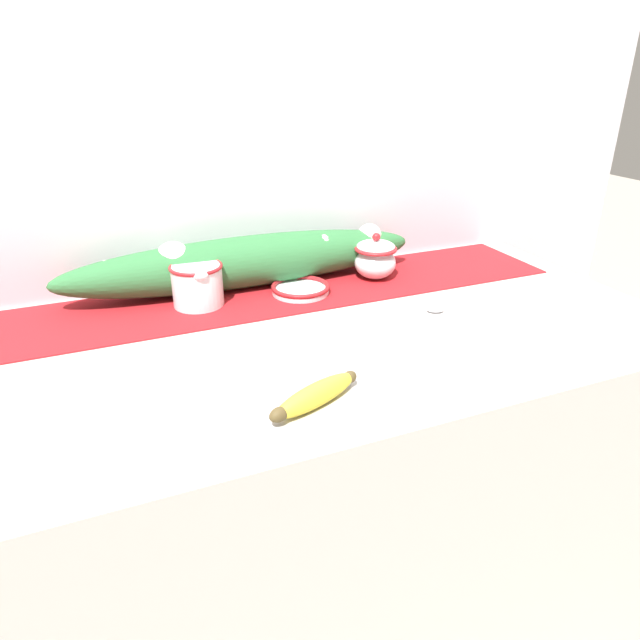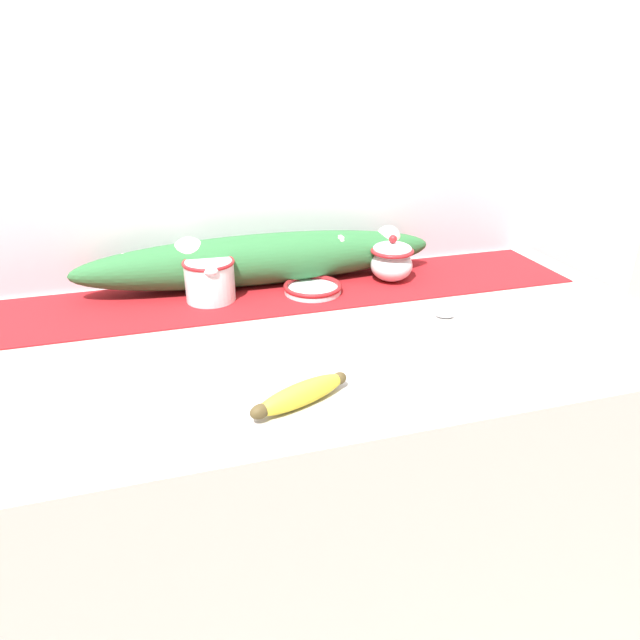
{
  "view_description": "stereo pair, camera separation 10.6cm",
  "coord_description": "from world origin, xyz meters",
  "px_view_note": "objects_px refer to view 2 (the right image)",
  "views": [
    {
      "loc": [
        -0.33,
        -0.94,
        1.36
      ],
      "look_at": [
        0.04,
        -0.05,
        0.92
      ],
      "focal_mm": 32.0,
      "sensor_mm": 36.0,
      "label": 1
    },
    {
      "loc": [
        -0.23,
        -0.97,
        1.36
      ],
      "look_at": [
        0.04,
        -0.05,
        0.92
      ],
      "focal_mm": 32.0,
      "sensor_mm": 36.0,
      "label": 2
    }
  ],
  "objects_px": {
    "banana": "(301,394)",
    "spoon": "(437,315)",
    "cream_pitcher": "(210,279)",
    "sugar_bowl": "(392,260)",
    "small_dish": "(313,288)"
  },
  "relations": [
    {
      "from": "banana",
      "to": "spoon",
      "type": "relative_size",
      "value": 0.98
    },
    {
      "from": "cream_pitcher",
      "to": "spoon",
      "type": "height_order",
      "value": "cream_pitcher"
    },
    {
      "from": "sugar_bowl",
      "to": "banana",
      "type": "bearing_deg",
      "value": -126.86
    },
    {
      "from": "sugar_bowl",
      "to": "small_dish",
      "type": "relative_size",
      "value": 0.84
    },
    {
      "from": "sugar_bowl",
      "to": "cream_pitcher",
      "type": "bearing_deg",
      "value": 179.89
    },
    {
      "from": "spoon",
      "to": "banana",
      "type": "bearing_deg",
      "value": -123.53
    },
    {
      "from": "cream_pitcher",
      "to": "sugar_bowl",
      "type": "xyz_separation_m",
      "value": [
        0.43,
        -0.0,
        0.0
      ]
    },
    {
      "from": "sugar_bowl",
      "to": "small_dish",
      "type": "xyz_separation_m",
      "value": [
        -0.2,
        -0.02,
        -0.04
      ]
    },
    {
      "from": "cream_pitcher",
      "to": "spoon",
      "type": "xyz_separation_m",
      "value": [
        0.44,
        -0.22,
        -0.05
      ]
    },
    {
      "from": "cream_pitcher",
      "to": "banana",
      "type": "xyz_separation_m",
      "value": [
        0.08,
        -0.46,
        -0.03
      ]
    },
    {
      "from": "cream_pitcher",
      "to": "sugar_bowl",
      "type": "height_order",
      "value": "sugar_bowl"
    },
    {
      "from": "cream_pitcher",
      "to": "small_dish",
      "type": "height_order",
      "value": "cream_pitcher"
    },
    {
      "from": "small_dish",
      "to": "spoon",
      "type": "distance_m",
      "value": 0.29
    },
    {
      "from": "cream_pitcher",
      "to": "banana",
      "type": "height_order",
      "value": "cream_pitcher"
    },
    {
      "from": "cream_pitcher",
      "to": "sugar_bowl",
      "type": "distance_m",
      "value": 0.43
    }
  ]
}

